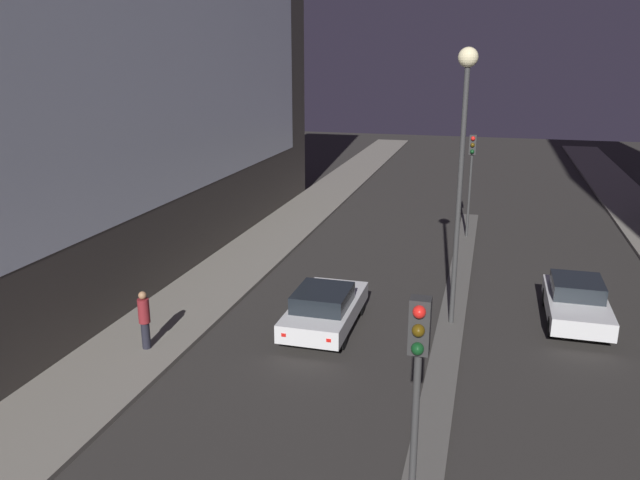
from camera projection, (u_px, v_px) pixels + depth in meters
name	position (u px, v px, depth m)	size (l,w,h in m)	color
building_left	(95.00, 24.00, 22.87)	(6.01, 33.46, 19.16)	#423D38
median_strip	(452.00, 317.00, 20.94)	(0.85, 28.89, 0.10)	#56544F
traffic_light_near	(417.00, 377.00, 9.69)	(0.32, 0.42, 4.88)	#383838
traffic_light_mid	(471.00, 163.00, 29.07)	(0.32, 0.42, 4.88)	#383838
street_lamp	(463.00, 132.00, 18.64)	(0.59, 0.59, 8.63)	#383838
car_left_lane	(325.00, 308.00, 19.97)	(1.95, 4.37, 1.43)	silver
car_right_lane	(576.00, 301.00, 20.49)	(1.86, 4.17, 1.40)	silver
pedestrian_on_left_sidewalk	(144.00, 318.00, 18.25)	(0.34, 0.34, 1.79)	black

